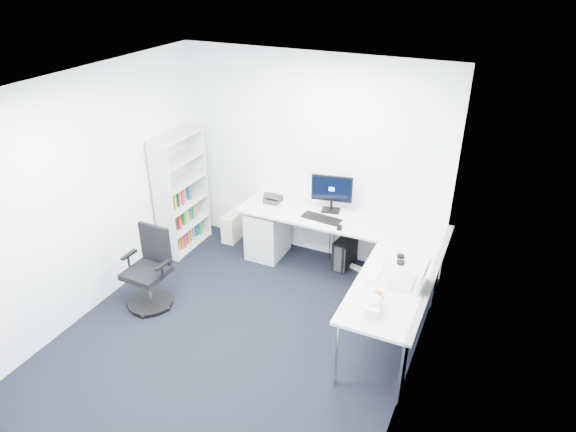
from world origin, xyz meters
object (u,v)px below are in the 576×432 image
at_px(laptop, 403,272).
at_px(task_chair, 146,271).
at_px(bookshelf, 181,193).
at_px(l_desk, 330,258).
at_px(monitor, 332,193).

bearing_deg(laptop, task_chair, -168.47).
height_order(bookshelf, laptop, bookshelf).
bearing_deg(l_desk, bookshelf, 178.68).
bearing_deg(laptop, monitor, 135.24).
xyz_separation_m(monitor, laptop, (1.20, -1.18, -0.13)).
xyz_separation_m(bookshelf, monitor, (1.99, 0.44, 0.20)).
xyz_separation_m(task_chair, laptop, (2.79, 0.58, 0.41)).
distance_m(task_chair, monitor, 2.43).
xyz_separation_m(task_chair, monitor, (1.58, 1.76, 0.54)).
distance_m(bookshelf, task_chair, 1.43).
distance_m(bookshelf, monitor, 2.05).
xyz_separation_m(l_desk, monitor, (-0.18, 0.49, 0.64)).
bearing_deg(bookshelf, l_desk, -1.32).
relative_size(task_chair, laptop, 2.78).
bearing_deg(bookshelf, task_chair, -72.85).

